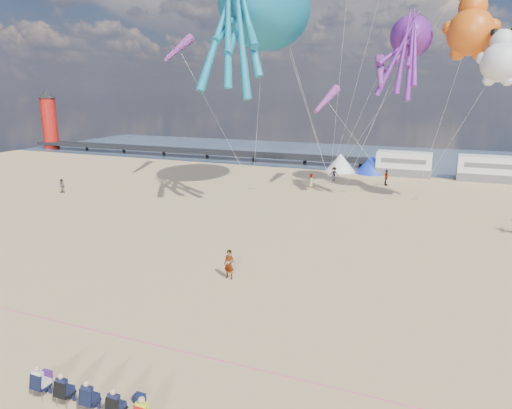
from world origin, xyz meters
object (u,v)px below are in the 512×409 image
(tent_white, at_px, (340,162))
(kite_teddy_orange, at_px, (470,32))
(sandbag_b, at_px, (343,191))
(cooler_purple, at_px, (46,375))
(standing_person, at_px, (229,264))
(beachgoer_3, at_px, (386,178))
(motorhome_1, at_px, (488,169))
(kite_panda, at_px, (500,62))
(beachgoer_1, at_px, (62,186))
(kite_octopus_purple, at_px, (411,37))
(windsock_mid, at_px, (326,100))
(windsock_right, at_px, (380,71))
(cooler_navy, at_px, (139,398))
(sandbag_c, at_px, (415,199))
(sandbag_d, at_px, (395,194))
(kite_octopus_teal, at_px, (266,6))
(windsock_left, at_px, (179,48))
(beachgoer_6, at_px, (311,181))
(tent_blue, at_px, (371,164))
(spectator_row, at_px, (90,396))
(sandbag_e, at_px, (330,184))
(beachgoer_2, at_px, (334,174))
(lighthouse, at_px, (50,124))
(sandbag_a, at_px, (253,189))

(tent_white, xyz_separation_m, kite_teddy_orange, (13.52, -14.34, 14.17))
(sandbag_b, bearing_deg, cooler_purple, -96.44)
(standing_person, relative_size, beachgoer_3, 0.99)
(motorhome_1, bearing_deg, sandbag_b, -139.82)
(tent_white, distance_m, kite_panda, 25.63)
(beachgoer_1, height_order, kite_octopus_purple, kite_octopus_purple)
(windsock_mid, bearing_deg, standing_person, -76.25)
(windsock_right, bearing_deg, cooler_navy, -106.38)
(kite_octopus_purple, bearing_deg, sandbag_c, -23.98)
(cooler_purple, relative_size, sandbag_d, 0.80)
(sandbag_d, bearing_deg, kite_teddy_orange, -28.79)
(kite_octopus_teal, height_order, windsock_left, kite_octopus_teal)
(beachgoer_6, height_order, kite_octopus_teal, kite_octopus_teal)
(beachgoer_1, relative_size, sandbag_c, 2.98)
(tent_white, distance_m, sandbag_c, 16.78)
(beachgoer_6, relative_size, kite_teddy_orange, 0.23)
(standing_person, bearing_deg, cooler_navy, -76.65)
(tent_blue, relative_size, kite_octopus_purple, 0.39)
(beachgoer_6, bearing_deg, beachgoer_3, -49.43)
(sandbag_d, distance_m, kite_panda, 15.68)
(spectator_row, relative_size, sandbag_b, 12.20)
(sandbag_d, bearing_deg, sandbag_c, -42.39)
(kite_octopus_teal, bearing_deg, sandbag_e, 37.18)
(motorhome_1, height_order, windsock_mid, windsock_mid)
(motorhome_1, distance_m, cooler_purple, 52.02)
(cooler_navy, distance_m, kite_panda, 36.64)
(kite_panda, bearing_deg, beachgoer_2, 168.21)
(beachgoer_6, bearing_deg, sandbag_b, -94.25)
(sandbag_d, distance_m, kite_octopus_purple, 15.39)
(beachgoer_1, bearing_deg, motorhome_1, 33.68)
(sandbag_d, distance_m, windsock_mid, 12.10)
(beachgoer_1, bearing_deg, kite_panda, 14.45)
(lighthouse, distance_m, kite_teddy_orange, 70.80)
(lighthouse, height_order, windsock_left, windsock_left)
(sandbag_e, relative_size, kite_teddy_orange, 0.07)
(kite_octopus_teal, height_order, windsock_right, kite_octopus_teal)
(sandbag_a, bearing_deg, tent_white, 66.21)
(cooler_purple, distance_m, beachgoer_6, 37.29)
(kite_panda, height_order, windsock_left, windsock_left)
(sandbag_a, height_order, sandbag_c, same)
(cooler_purple, xyz_separation_m, sandbag_d, (9.30, 37.15, -0.05))
(tent_white, height_order, kite_octopus_purple, kite_octopus_purple)
(beachgoer_6, bearing_deg, windsock_right, -114.39)
(beachgoer_3, relative_size, kite_teddy_orange, 0.27)
(beachgoer_3, height_order, kite_octopus_purple, kite_octopus_purple)
(cooler_purple, xyz_separation_m, windsock_left, (-14.35, 34.44, 14.79))
(motorhome_1, height_order, standing_person, motorhome_1)
(kite_panda, xyz_separation_m, windsock_left, (-31.42, 2.35, 2.19))
(sandbag_a, bearing_deg, cooler_purple, -81.01)
(beachgoer_3, bearing_deg, kite_teddy_orange, -131.14)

